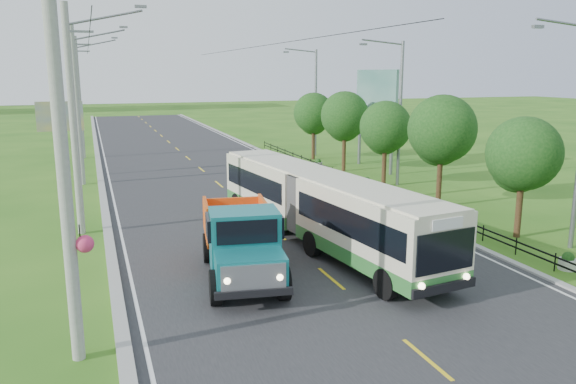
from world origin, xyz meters
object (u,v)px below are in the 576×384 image
billboard_left (60,121)px  pole_near (74,120)px  dump_truck (241,237)px  pole_mid (78,105)px  streetlight_mid (398,108)px  planter_far (318,164)px  tree_back (314,115)px  planter_near (441,212)px  planter_front (568,262)px  tree_third (441,133)px  tree_fifth (345,118)px  billboard_right (376,97)px  tree_second (522,157)px  streetlight_far (314,99)px  bus (319,202)px  planter_mid (367,183)px  pole_far (80,97)px  pole_nearest (66,167)px  tree_fourth (385,130)px

billboard_left → pole_near: bearing=-85.3°
dump_truck → pole_mid: bearing=113.4°
streetlight_mid → planter_far: size_ratio=13.54×
tree_back → dump_truck: size_ratio=0.83×
planter_near → planter_front: bearing=-90.0°
tree_third → dump_truck: 14.75m
pole_near → tree_fifth: pole_near is taller
planter_far → billboard_right: bearing=-28.4°
tree_second → tree_back: 24.00m
billboard_right → planter_front: bearing=-99.5°
tree_third → streetlight_far: streetlight_far is taller
planter_front → bus: bus is taller
streetlight_far → tree_fifth: bearing=-95.7°
pole_near → tree_second: 19.44m
streetlight_far → planter_mid: (-2.04, -14.00, -4.62)m
tree_second → planter_mid: 12.36m
tree_second → planter_mid: bearing=96.0°
pole_far → streetlight_far: (18.90, -5.00, -0.19)m
tree_second → streetlight_far: (0.79, 25.86, 1.38)m
billboard_left → bus: 22.71m
pole_nearest → billboard_right: 30.84m
pole_mid → streetlight_mid: pole_mid is taller
tree_second → billboard_right: bearing=82.2°
planter_mid → planter_far: 8.00m
planter_far → tree_fourth: bearing=-80.9°
tree_fourth → billboard_right: size_ratio=0.74×
streetlight_far → planter_front: 30.42m
pole_mid → bus: 19.67m
streetlight_far → billboard_right: size_ratio=1.24×
tree_second → billboard_right: 18.12m
tree_second → streetlight_mid: streetlight_mid is taller
billboard_right → billboard_left: bearing=169.6°
pole_nearest → bus: bearing=36.8°
tree_back → dump_truck: bearing=-117.1°
planter_far → billboard_left: billboard_left is taller
billboard_right → pole_far: bearing=147.7°
pole_near → planter_far: 21.83m
pole_nearest → pole_mid: size_ratio=1.00×
tree_third → planter_near: 4.46m
pole_nearest → planter_front: (16.84, 1.00, -4.65)m
tree_fifth → planter_near: tree_fifth is taller
pole_mid → pole_far: bearing=90.0°
streetlight_mid → planter_near: size_ratio=13.54×
tree_fifth → planter_near: 14.64m
tree_fourth → planter_mid: bearing=-173.6°
dump_truck → tree_back: bearing=71.2°
billboard_left → tree_third: bearing=-39.3°
pole_near → streetlight_mid: size_ratio=1.10×
billboard_right → streetlight_far: bearing=101.7°
pole_nearest → pole_near: (-0.02, 12.00, 0.16)m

